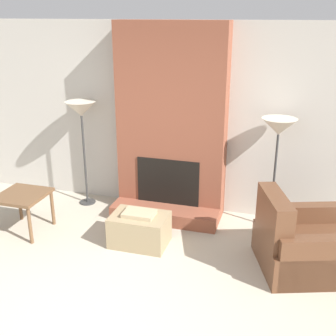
% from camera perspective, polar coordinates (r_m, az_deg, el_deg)
% --- Properties ---
extents(wall_back, '(7.15, 0.06, 2.60)m').
position_cam_1_polar(wall_back, '(5.86, 1.03, 6.67)').
color(wall_back, '#BCB7AD').
rests_on(wall_back, ground_plane).
extents(fireplace, '(1.47, 0.71, 2.60)m').
position_cam_1_polar(fireplace, '(5.67, 0.41, 5.25)').
color(fireplace, brown).
rests_on(fireplace, ground_plane).
extents(ottoman, '(0.68, 0.48, 0.44)m').
position_cam_1_polar(ottoman, '(5.20, -3.87, -8.25)').
color(ottoman, '#998460').
rests_on(ottoman, ground_plane).
extents(armchair, '(1.27, 1.20, 0.89)m').
position_cam_1_polar(armchair, '(4.93, 17.58, -10.07)').
color(armchair, brown).
rests_on(armchair, ground_plane).
extents(side_table, '(0.58, 0.60, 0.52)m').
position_cam_1_polar(side_table, '(5.69, -19.09, -4.02)').
color(side_table, brown).
rests_on(side_table, ground_plane).
extents(floor_lamp_left, '(0.43, 0.43, 1.53)m').
position_cam_1_polar(floor_lamp_left, '(6.02, -11.67, 7.34)').
color(floor_lamp_left, '#333333').
rests_on(floor_lamp_left, ground_plane).
extents(floor_lamp_right, '(0.43, 0.43, 1.48)m').
position_cam_1_polar(floor_lamp_right, '(5.36, 14.76, 4.90)').
color(floor_lamp_right, '#333333').
rests_on(floor_lamp_right, ground_plane).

